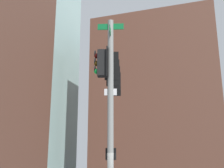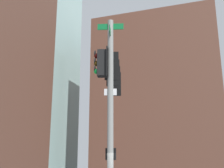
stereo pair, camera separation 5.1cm
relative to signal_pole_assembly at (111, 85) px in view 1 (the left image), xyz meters
The scene contains 3 objects.
signal_pole_assembly is the anchor object (origin of this frame).
building_brick_midblock 47.08m from the signal_pole_assembly, 83.23° to the right, with size 22.43×17.28×29.51m, color brown.
building_glass_tower 55.71m from the signal_pole_assembly, 44.17° to the right, with size 22.34×28.61×64.62m, color #9EC6C1.
Camera 1 is at (-3.51, 10.26, 2.01)m, focal length 48.55 mm.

